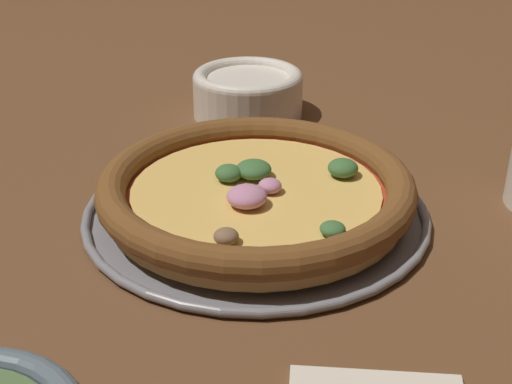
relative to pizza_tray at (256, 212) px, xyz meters
name	(u,v)px	position (x,y,z in m)	size (l,w,h in m)	color
ground_plane	(256,216)	(0.00, 0.00, 0.00)	(3.00, 3.00, 0.00)	brown
pizza_tray	(256,212)	(0.00, 0.00, 0.00)	(0.29, 0.29, 0.01)	gray
pizza	(256,190)	(0.00, 0.00, 0.02)	(0.26, 0.26, 0.03)	tan
bowl_near	(248,92)	(0.19, 0.13, 0.02)	(0.12, 0.12, 0.05)	silver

